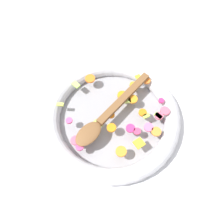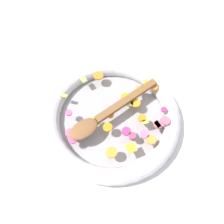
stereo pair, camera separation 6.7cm
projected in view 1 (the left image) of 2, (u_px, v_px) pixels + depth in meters
ground_plane at (112, 119)px, 0.72m from camera, size 4.00×4.00×0.00m
skillet at (112, 116)px, 0.70m from camera, size 0.43×0.43×0.05m
chopped_vegetables at (125, 113)px, 0.67m from camera, size 0.35×0.31×0.01m
wooden_spoon at (107, 115)px, 0.66m from camera, size 0.18×0.31×0.01m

